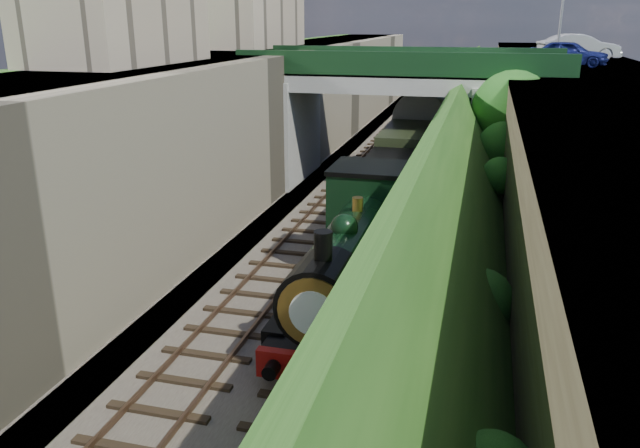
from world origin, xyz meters
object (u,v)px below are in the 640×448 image
(car_blue, at_px, (569,53))
(car_silver, at_px, (578,47))
(lamppost, at_px, (564,2))
(tender, at_px, (391,200))
(tree, at_px, (514,114))
(road_bridge, at_px, (412,112))
(locomotive, at_px, (356,257))

(car_blue, relative_size, car_silver, 0.84)
(lamppost, distance_m, tender, 18.06)
(tree, bearing_deg, road_bridge, 145.51)
(lamppost, xyz_separation_m, tender, (-7.20, -14.53, -7.95))
(lamppost, bearing_deg, tender, -116.37)
(road_bridge, relative_size, tree, 2.42)
(car_silver, height_order, locomotive, car_silver)
(locomotive, distance_m, tender, 7.37)
(car_silver, relative_size, tender, 0.80)
(tree, height_order, lamppost, lamppost)
(road_bridge, bearing_deg, lamppost, 40.54)
(car_blue, xyz_separation_m, tender, (-7.56, -12.32, -5.32))
(tree, height_order, car_blue, car_blue)
(tree, bearing_deg, locomotive, -111.29)
(car_silver, bearing_deg, tree, 150.15)
(road_bridge, xyz_separation_m, car_silver, (8.95, 9.83, 2.96))
(road_bridge, relative_size, tender, 2.67)
(car_blue, height_order, tender, car_blue)
(car_silver, bearing_deg, car_blue, 155.55)
(car_blue, bearing_deg, locomotive, 171.78)
(tree, xyz_separation_m, car_silver, (3.98, 13.24, 2.39))
(road_bridge, relative_size, lamppost, 2.67)
(road_bridge, relative_size, car_blue, 3.99)
(car_blue, relative_size, locomotive, 0.39)
(locomotive, xyz_separation_m, tender, (-0.00, 7.36, -0.27))
(locomotive, bearing_deg, tree, 68.71)
(tree, xyz_separation_m, car_blue, (2.84, 7.58, 2.29))
(tree, relative_size, car_blue, 1.64)
(tree, relative_size, lamppost, 1.10)
(tree, bearing_deg, lamppost, 75.74)
(tree, height_order, car_silver, car_silver)
(car_blue, height_order, locomotive, car_blue)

